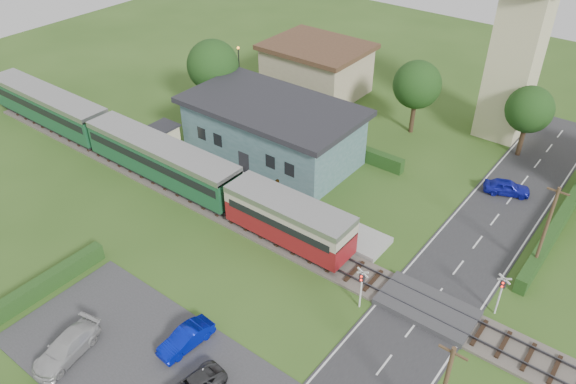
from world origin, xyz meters
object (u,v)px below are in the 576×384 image
Objects in this scene: crossing_signal_near at (362,283)px; car_park_blue at (186,338)px; crossing_signal_far at (502,289)px; train at (137,148)px; pedestrian_near at (277,189)px; equipment_hut at (165,138)px; church_tower at (522,32)px; station_building at (272,130)px; house_west at (316,68)px; pedestrian_far at (164,146)px; car_park_silver at (66,348)px; car_on_road at (507,187)px.

car_park_blue is at bearing -125.76° from crossing_signal_near.
crossing_signal_far is at bearing 49.75° from car_park_blue.
train is 13.18× the size of crossing_signal_far.
pedestrian_near is at bearing 14.24° from train.
church_tower is at bearing 44.75° from equipment_hut.
station_building reaches higher than crossing_signal_far.
pedestrian_far is at bearing -96.83° from house_west.
church_tower reaches higher than pedestrian_near.
pedestrian_far is (0.55, -0.64, -0.38)m from equipment_hut.
crossing_signal_far is at bearing -35.77° from house_west.
equipment_hut is 3.23m from train.
car_park_silver is 2.45× the size of pedestrian_far.
pedestrian_near is (5.07, -5.68, -1.28)m from station_building.
car_park_silver is 19.63m from pedestrian_near.
church_tower is (23.00, 22.80, 8.48)m from equipment_hut.
house_west reaches higher than car_park_blue.
crossing_signal_near is 12.71m from pedestrian_near.
equipment_hut is at bearing -98.62° from house_west.
station_building is 25.83m from car_park_silver.
car_park_silver is at bearing -135.11° from crossing_signal_far.
house_west is at bearing 117.74° from car_park_blue.
train reaches higher than car_on_road.
church_tower is 26.28m from pedestrian_near.
car_park_blue is (-6.55, -9.09, -1.46)m from crossing_signal_near.
crossing_signal_far is at bearing 33.69° from crossing_signal_near.
pedestrian_far reaches higher than car_park_silver.
church_tower reaches higher than crossing_signal_far.
car_on_road is 1.91× the size of pedestrian_near.
equipment_hut is at bearing 178.54° from crossing_signal_far.
train reaches higher than car_park_blue.
car_park_blue is 1.99× the size of pedestrian_far.
equipment_hut is at bearing 144.98° from car_park_blue.
station_building is at bearing 48.32° from train.
station_building reaches higher than crossing_signal_near.
crossing_signal_far is (31.60, -0.81, 0.39)m from equipment_hut.
house_west is 25.43m from car_on_road.
crossing_signal_far is at bearing 4.33° from train.
pedestrian_far reaches higher than car_park_blue.
train is 13.18× the size of crossing_signal_near.
house_west is at bearing 51.61° from car_on_road.
crossing_signal_far is 0.89× the size of car_on_road.
pedestrian_far is (-26.82, -13.48, 0.69)m from car_on_road.
equipment_hut is 31.61m from crossing_signal_far.
crossing_signal_near is 18.13m from car_park_silver.
church_tower is at bearing 8.53° from house_west.
church_tower is 5.37× the size of crossing_signal_near.
car_on_road is 30.03m from pedestrian_far.
train is at bearing -6.26° from pedestrian_near.
equipment_hut is 0.24× the size of house_west.
crossing_signal_near is at bearing -87.18° from church_tower.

